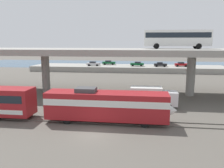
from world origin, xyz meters
name	(u,v)px	position (x,y,z in m)	size (l,w,h in m)	color
ground_plane	(93,134)	(0.00, 0.00, 0.00)	(260.00, 260.00, 0.00)	#565149
rail_strip_near	(99,123)	(0.00, 3.26, 0.06)	(110.00, 0.12, 0.12)	#59544C
rail_strip_far	(101,119)	(0.00, 4.74, 0.06)	(110.00, 0.12, 0.12)	#59544C
train_locomotive	(113,105)	(1.51, 4.00, 2.19)	(15.56, 3.04, 4.18)	maroon
highway_overpass	(115,53)	(0.00, 20.00, 7.57)	(96.00, 12.21, 8.31)	gray
transit_bus_on_overpass	(177,37)	(11.17, 22.24, 10.37)	(12.00, 2.68, 3.40)	silver
service_truck_west	(152,96)	(6.48, 11.26, 1.64)	(6.80, 2.46, 3.04)	silver
pier_parking_lot	(127,68)	(0.00, 55.00, 0.85)	(63.54, 11.90, 1.70)	gray
parked_car_0	(160,64)	(10.73, 53.22, 2.47)	(4.02, 1.91, 1.50)	black
parked_car_1	(93,64)	(-11.22, 53.14, 2.47)	(4.36, 1.92, 1.50)	#B7B7BC
parked_car_2	(137,64)	(3.34, 54.05, 2.47)	(4.36, 1.85, 1.50)	#0C4C26
parked_car_3	(109,62)	(-6.69, 57.93, 2.47)	(4.46, 1.98, 1.50)	#0C4C26
parked_car_4	(181,64)	(17.51, 54.44, 2.47)	(4.22, 1.85, 1.50)	maroon
harbor_water	(131,64)	(0.00, 78.00, 0.00)	(140.00, 36.00, 0.01)	#2D5170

